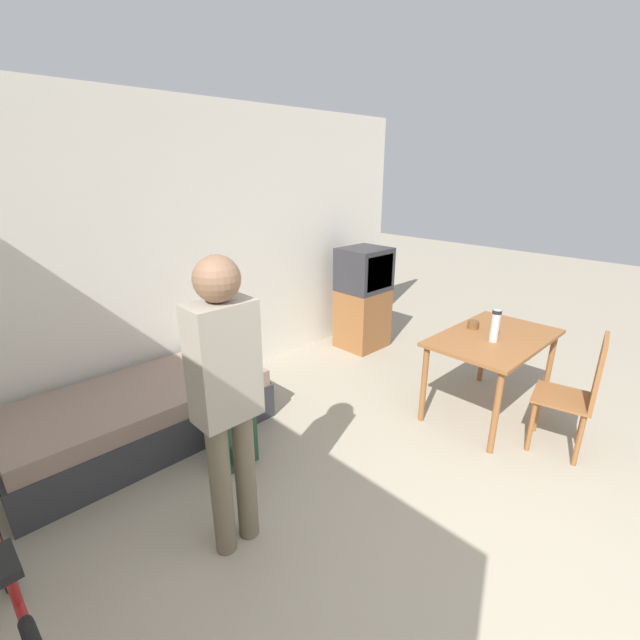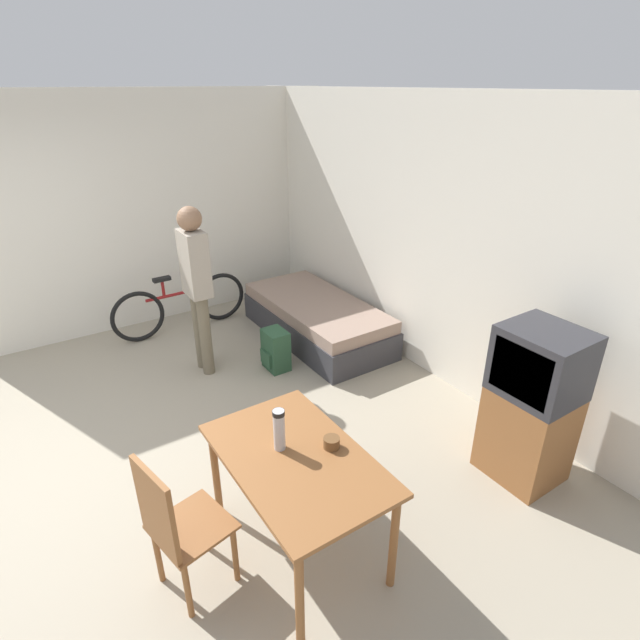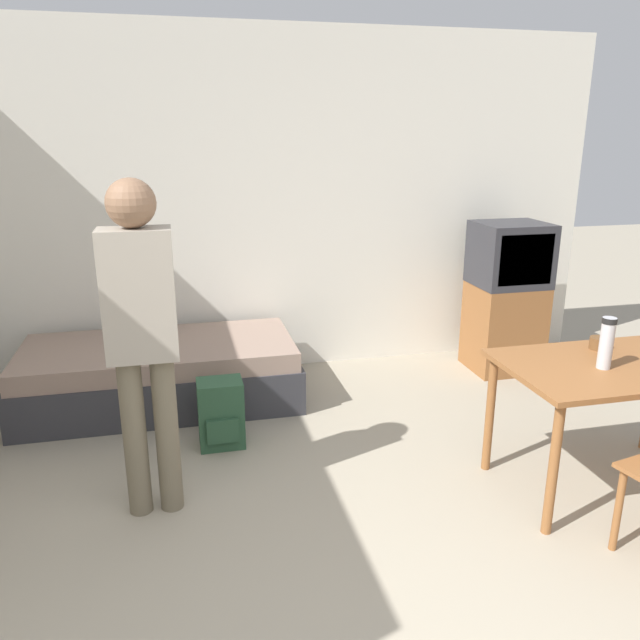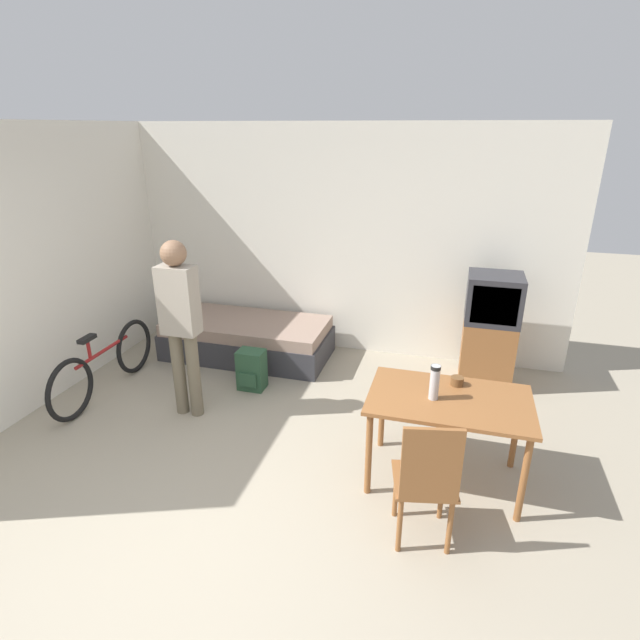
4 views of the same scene
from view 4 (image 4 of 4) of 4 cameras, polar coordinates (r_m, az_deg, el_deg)
ground_plane at (r=3.79m, az=-14.92°, el=-23.92°), size 20.00×20.00×0.00m
wall_back at (r=6.06m, az=0.55°, el=8.96°), size 5.71×0.06×2.70m
wall_left at (r=5.73m, az=-28.46°, el=5.64°), size 0.06×4.47×2.70m
daybed at (r=6.16m, az=-8.27°, el=-2.06°), size 1.98×0.92×0.46m
tv at (r=5.60m, az=18.82°, el=-1.10°), size 0.55×0.49×1.23m
dining_table at (r=3.96m, az=14.50°, el=-9.77°), size 1.21×0.76×0.74m
wooden_chair at (r=3.42m, az=12.13°, el=-17.33°), size 0.48×0.48×0.98m
bicycle at (r=5.68m, az=-23.39°, el=-4.76°), size 0.09×1.65×0.72m
person_standing at (r=4.75m, az=-15.68°, el=0.34°), size 0.34×0.23×1.72m
thermos_flask at (r=3.81m, az=12.97°, el=-6.79°), size 0.07×0.07×0.27m
mate_bowl at (r=4.10m, az=15.40°, el=-6.75°), size 0.10×0.10×0.07m
backpack at (r=5.39m, az=-7.83°, el=-5.67°), size 0.28×0.24×0.44m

